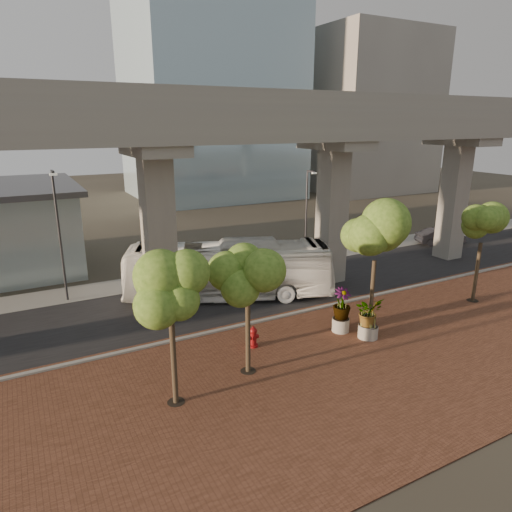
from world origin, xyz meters
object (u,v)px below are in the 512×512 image
fire_hydrant (253,337)px  planter_front (368,314)px  parked_car (441,237)px  transit_bus (229,271)px

fire_hydrant → planter_front: size_ratio=0.49×
parked_car → planter_front: planter_front is taller
parked_car → planter_front: bearing=141.5°
transit_bus → planter_front: size_ratio=5.88×
transit_bus → fire_hydrant: size_ratio=12.00×
transit_bus → parked_car: 22.65m
transit_bus → planter_front: 9.35m
fire_hydrant → planter_front: 5.96m
fire_hydrant → planter_front: planter_front is taller
transit_bus → fire_hydrant: (-1.80, -6.65, -1.22)m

